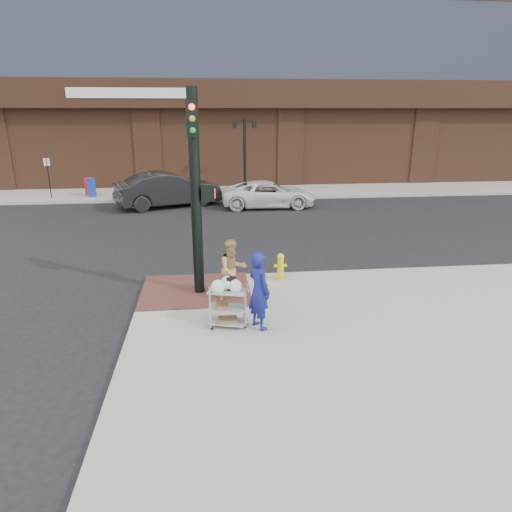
{
  "coord_description": "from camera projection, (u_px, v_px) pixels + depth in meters",
  "views": [
    {
      "loc": [
        -0.25,
        -10.26,
        4.63
      ],
      "look_at": [
        0.91,
        0.23,
        1.25
      ],
      "focal_mm": 32.0,
      "sensor_mm": 36.0,
      "label": 1
    }
  ],
  "objects": [
    {
      "name": "traffic_signal_pole",
      "position": [
        196.0,
        189.0,
        10.97
      ],
      "size": [
        0.61,
        0.51,
        5.0
      ],
      "color": "black",
      "rests_on": "sidewalk_near"
    },
    {
      "name": "utility_cart",
      "position": [
        227.0,
        304.0,
        9.79
      ],
      "size": [
        0.89,
        0.64,
        1.11
      ],
      "color": "#96969B",
      "rests_on": "sidewalk_near"
    },
    {
      "name": "fire_hydrant",
      "position": [
        280.0,
        266.0,
        12.55
      ],
      "size": [
        0.36,
        0.25,
        0.75
      ],
      "color": "#D3CA11",
      "rests_on": "sidewalk_near"
    },
    {
      "name": "woman_blue",
      "position": [
        259.0,
        290.0,
        9.61
      ],
      "size": [
        0.66,
        0.74,
        1.71
      ],
      "primitive_type": "imported",
      "rotation": [
        0.0,
        0.0,
        2.08
      ],
      "color": "navy",
      "rests_on": "sidewalk_near"
    },
    {
      "name": "minivan_white",
      "position": [
        269.0,
        194.0,
        22.64
      ],
      "size": [
        4.72,
        2.27,
        1.3
      ],
      "primitive_type": "imported",
      "rotation": [
        0.0,
        0.0,
        1.55
      ],
      "color": "silver",
      "rests_on": "ground"
    },
    {
      "name": "newsbox_red",
      "position": [
        89.0,
        186.0,
        25.07
      ],
      "size": [
        0.43,
        0.4,
        0.96
      ],
      "primitive_type": "cube",
      "rotation": [
        0.0,
        0.0,
        -0.08
      ],
      "color": "red",
      "rests_on": "sidewalk_far"
    },
    {
      "name": "newsbox_blue",
      "position": [
        92.0,
        188.0,
        24.58
      ],
      "size": [
        0.5,
        0.47,
        0.98
      ],
      "primitive_type": "cube",
      "rotation": [
        0.0,
        0.0,
        0.28
      ],
      "color": "navy",
      "rests_on": "sidewalk_far"
    },
    {
      "name": "brick_curb_ramp",
      "position": [
        196.0,
        290.0,
        11.89
      ],
      "size": [
        2.8,
        2.4,
        0.01
      ],
      "primitive_type": "cube",
      "color": "#532C27",
      "rests_on": "sidewalk_near"
    },
    {
      "name": "sedan_dark",
      "position": [
        168.0,
        189.0,
        22.75
      ],
      "size": [
        5.5,
        3.58,
        1.71
      ],
      "primitive_type": "imported",
      "rotation": [
        0.0,
        0.0,
        1.94
      ],
      "color": "black",
      "rests_on": "ground"
    },
    {
      "name": "sidewalk_far",
      "position": [
        342.0,
        161.0,
        42.72
      ],
      "size": [
        65.0,
        36.0,
        0.15
      ],
      "primitive_type": "cube",
      "color": "#989690",
      "rests_on": "ground"
    },
    {
      "name": "ground",
      "position": [
        220.0,
        309.0,
        11.15
      ],
      "size": [
        220.0,
        220.0,
        0.0
      ],
      "primitive_type": "plane",
      "color": "black",
      "rests_on": "ground"
    },
    {
      "name": "pedestrian_tan",
      "position": [
        233.0,
        270.0,
        11.12
      ],
      "size": [
        0.91,
        0.83,
        1.53
      ],
      "primitive_type": "imported",
      "rotation": [
        0.0,
        0.0,
        0.42
      ],
      "color": "#AC8551",
      "rests_on": "sidewalk_near"
    },
    {
      "name": "parking_sign",
      "position": [
        49.0,
        177.0,
        24.08
      ],
      "size": [
        0.05,
        0.05,
        2.2
      ],
      "primitive_type": "cylinder",
      "color": "black",
      "rests_on": "sidewalk_far"
    },
    {
      "name": "lamp_post",
      "position": [
        245.0,
        148.0,
        25.7
      ],
      "size": [
        1.32,
        0.22,
        4.0
      ],
      "color": "black",
      "rests_on": "sidewalk_far"
    }
  ]
}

